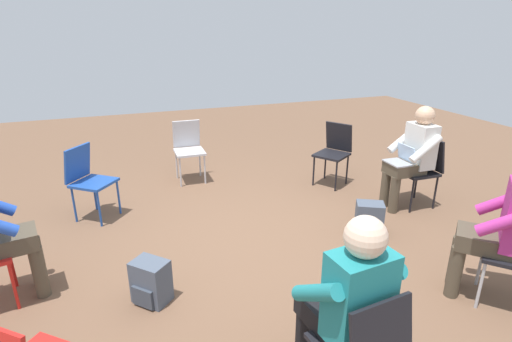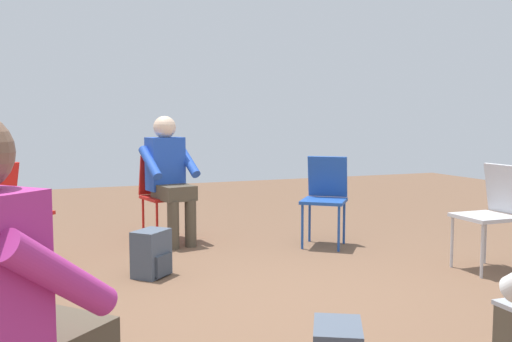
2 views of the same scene
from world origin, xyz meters
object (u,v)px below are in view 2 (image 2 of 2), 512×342
(chair_south, at_px, (492,209))
(chair_southeast, at_px, (325,194))
(chair_northeast, at_px, (11,207))
(chair_east, at_px, (162,191))
(person_in_blue, at_px, (169,172))
(person_in_magenta, at_px, (7,303))
(backpack_near_laptop_user, at_px, (151,256))

(chair_south, xyz_separation_m, chair_southeast, (1.30, 0.80, 0.00))
(chair_northeast, relative_size, chair_east, 1.00)
(person_in_blue, bearing_deg, person_in_magenta, 58.36)
(chair_northeast, bearing_deg, person_in_blue, 147.24)
(chair_northeast, distance_m, chair_south, 3.89)
(chair_northeast, xyz_separation_m, person_in_magenta, (-3.28, -0.07, 0.20))
(chair_southeast, distance_m, person_in_magenta, 4.08)
(person_in_blue, bearing_deg, chair_east, -90.00)
(chair_south, xyz_separation_m, person_in_magenta, (-1.74, 3.50, 0.20))
(chair_east, height_order, person_in_magenta, person_in_magenta)
(chair_southeast, distance_m, backpack_near_laptop_user, 1.87)
(chair_northeast, height_order, chair_south, same)
(chair_south, relative_size, backpack_near_laptop_user, 2.36)
(person_in_blue, bearing_deg, chair_northeast, 4.63)
(chair_south, height_order, person_in_magenta, person_in_magenta)
(chair_east, distance_m, person_in_magenta, 4.07)
(backpack_near_laptop_user, bearing_deg, chair_south, -107.88)
(chair_northeast, xyz_separation_m, person_in_blue, (0.41, -1.41, 0.20))
(chair_southeast, bearing_deg, chair_northeast, 33.79)
(chair_southeast, bearing_deg, chair_east, 8.50)
(chair_east, xyz_separation_m, person_in_blue, (-0.16, -0.03, 0.20))
(person_in_blue, distance_m, person_in_magenta, 3.93)
(chair_south, xyz_separation_m, backpack_near_laptop_user, (0.83, 2.57, -0.34))
(chair_south, bearing_deg, chair_southeast, 32.69)
(chair_northeast, distance_m, chair_east, 1.49)
(chair_southeast, bearing_deg, person_in_magenta, 87.03)
(chair_south, bearing_deg, chair_northeast, 67.87)
(backpack_near_laptop_user, bearing_deg, chair_east, -16.47)
(chair_south, xyz_separation_m, person_in_blue, (1.95, 2.16, 0.20))
(chair_northeast, height_order, person_in_blue, person_in_blue)
(chair_south, bearing_deg, person_in_magenta, 117.61)
(chair_northeast, bearing_deg, backpack_near_laptop_user, 95.65)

